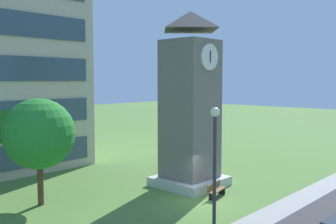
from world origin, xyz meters
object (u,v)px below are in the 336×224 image
(tree_streetside, at_px, (4,126))
(tree_near_tower, at_px, (39,134))
(park_bench, at_px, (216,190))
(street_lamp, at_px, (215,169))
(clock_tower, at_px, (190,108))

(tree_streetside, height_order, tree_near_tower, tree_near_tower)
(tree_streetside, relative_size, tree_near_tower, 0.87)
(park_bench, relative_size, street_lamp, 0.30)
(park_bench, height_order, tree_near_tower, tree_near_tower)
(park_bench, distance_m, street_lamp, 9.35)
(tree_streetside, distance_m, tree_near_tower, 7.52)
(tree_near_tower, bearing_deg, clock_tower, -22.04)
(clock_tower, bearing_deg, tree_streetside, 124.99)
(park_bench, xyz_separation_m, tree_streetside, (-6.79, 13.95, 3.39))
(park_bench, bearing_deg, clock_tower, 71.88)
(park_bench, relative_size, tree_near_tower, 0.30)
(tree_near_tower, bearing_deg, street_lamp, -85.50)
(clock_tower, xyz_separation_m, street_lamp, (-8.10, -7.93, -1.50))
(park_bench, distance_m, tree_near_tower, 11.01)
(clock_tower, relative_size, tree_near_tower, 1.90)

